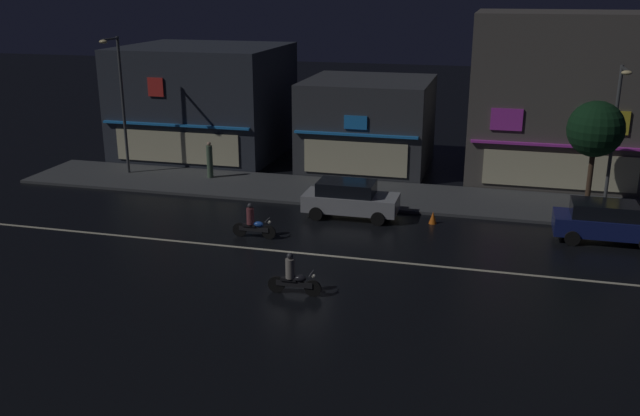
# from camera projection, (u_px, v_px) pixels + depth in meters

# --- Properties ---
(ground_plane) EXTENTS (140.00, 140.00, 0.00)m
(ground_plane) POSITION_uv_depth(u_px,v_px,m) (298.00, 253.00, 27.74)
(ground_plane) COLOR black
(lane_divider_stripe) EXTENTS (33.09, 0.16, 0.01)m
(lane_divider_stripe) POSITION_uv_depth(u_px,v_px,m) (298.00, 253.00, 27.74)
(lane_divider_stripe) COLOR beige
(lane_divider_stripe) RESTS_ON ground
(sidewalk_far) EXTENTS (34.84, 4.81, 0.14)m
(sidewalk_far) POSITION_uv_depth(u_px,v_px,m) (345.00, 193.00, 35.57)
(sidewalk_far) COLOR #424447
(sidewalk_far) RESTS_ON ground
(storefront_left_block) EXTENTS (7.06, 7.26, 5.07)m
(storefront_left_block) POSITION_uv_depth(u_px,v_px,m) (368.00, 123.00, 40.31)
(storefront_left_block) COLOR #383A3F
(storefront_left_block) RESTS_ON ground
(storefront_center_block) EXTENTS (9.46, 8.75, 6.66)m
(storefront_center_block) POSITION_uv_depth(u_px,v_px,m) (205.00, 101.00, 43.26)
(storefront_center_block) COLOR #2D333D
(storefront_center_block) RESTS_ON ground
(storefront_right_block) EXTENTS (9.33, 7.58, 8.87)m
(storefront_right_block) POSITION_uv_depth(u_px,v_px,m) (561.00, 97.00, 37.37)
(storefront_right_block) COLOR #56514C
(storefront_right_block) RESTS_ON ground
(streetlamp_west) EXTENTS (0.44, 1.64, 7.45)m
(streetlamp_west) POSITION_uv_depth(u_px,v_px,m) (120.00, 95.00, 37.59)
(streetlamp_west) COLOR #47494C
(streetlamp_west) RESTS_ON sidewalk_far
(streetlamp_mid) EXTENTS (0.44, 1.64, 6.70)m
(streetlamp_mid) POSITION_uv_depth(u_px,v_px,m) (615.00, 127.00, 31.11)
(streetlamp_mid) COLOR #47494C
(streetlamp_mid) RESTS_ON sidewalk_far
(pedestrian_on_sidewalk) EXTENTS (0.33, 0.33, 1.99)m
(pedestrian_on_sidewalk) POSITION_uv_depth(u_px,v_px,m) (210.00, 161.00, 37.82)
(pedestrian_on_sidewalk) COLOR #4C664C
(pedestrian_on_sidewalk) RESTS_ON sidewalk_far
(street_tree) EXTENTS (2.55, 2.55, 5.11)m
(street_tree) POSITION_uv_depth(u_px,v_px,m) (596.00, 129.00, 31.48)
(street_tree) COLOR #473323
(street_tree) RESTS_ON sidewalk_far
(parked_car_near_kerb) EXTENTS (4.30, 1.98, 1.67)m
(parked_car_near_kerb) POSITION_uv_depth(u_px,v_px,m) (350.00, 199.00, 31.84)
(parked_car_near_kerb) COLOR #9EA0A5
(parked_car_near_kerb) RESTS_ON ground
(parked_car_trailing) EXTENTS (4.30, 1.98, 1.67)m
(parked_car_trailing) POSITION_uv_depth(u_px,v_px,m) (607.00, 221.00, 28.78)
(parked_car_trailing) COLOR navy
(parked_car_trailing) RESTS_ON ground
(motorcycle_lead) EXTENTS (1.90, 0.60, 1.52)m
(motorcycle_lead) POSITION_uv_depth(u_px,v_px,m) (253.00, 223.00, 29.24)
(motorcycle_lead) COLOR black
(motorcycle_lead) RESTS_ON ground
(motorcycle_following) EXTENTS (1.90, 0.60, 1.52)m
(motorcycle_following) POSITION_uv_depth(u_px,v_px,m) (293.00, 277.00, 23.86)
(motorcycle_following) COLOR black
(motorcycle_following) RESTS_ON ground
(traffic_cone) EXTENTS (0.36, 0.36, 0.55)m
(traffic_cone) POSITION_uv_depth(u_px,v_px,m) (433.00, 218.00, 31.09)
(traffic_cone) COLOR orange
(traffic_cone) RESTS_ON ground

